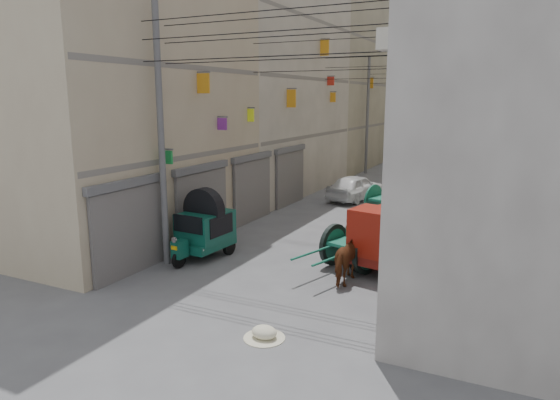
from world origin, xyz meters
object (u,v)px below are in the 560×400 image
Objects in this scene: feed_sack at (264,332)px; distant_car_grey at (442,162)px; auto_rickshaw at (204,226)px; second_cart at (389,201)px; horse at (351,258)px; distant_car_white at (355,187)px; distant_car_green at (426,152)px; tonga_cart at (350,248)px; mini_truck at (392,239)px.

feed_sack is 0.14× the size of distant_car_grey.
auto_rickshaw is 9.06m from second_cart.
horse is 24.50m from distant_car_grey.
distant_car_grey is at bearing 84.90° from auto_rickshaw.
distant_car_green is at bearing -78.19° from distant_car_white.
tonga_cart is at bearing 118.61° from distant_car_white.
second_cart is 1.17× the size of horse.
horse is at bearing 113.61° from distant_car_green.
distant_car_green is (1.58, 31.30, -0.38)m from auto_rickshaw.
second_cart is 0.50× the size of distant_car_white.
tonga_cart is at bearing -143.66° from mini_truck.
distant_car_white is at bearing 124.98° from mini_truck.
tonga_cart is 1.60× the size of second_cart.
auto_rickshaw reaches higher than distant_car_green.
mini_truck is at bearing 42.09° from tonga_cart.
tonga_cart is 30.52m from distant_car_green.
horse is 31.60m from distant_car_green.
feed_sack is at bearing -83.96° from distant_car_grey.
distant_car_white is at bearing 107.16° from distant_car_green.
tonga_cart is 1.29m from mini_truck.
horse reaches higher than tonga_cart.
distant_car_white is at bearing 86.39° from auto_rickshaw.
auto_rickshaw is 4.44× the size of feed_sack.
horse is at bearing 118.96° from distant_car_white.
horse is at bearing -104.24° from mini_truck.
distant_car_grey is at bearing 107.40° from second_cart.
auto_rickshaw is at bearing 136.47° from feed_sack.
horse is at bearing -82.33° from distant_car_grey.
horse is at bearing 81.43° from feed_sack.
mini_truck is 2.32× the size of horse.
tonga_cart is 5.43× the size of feed_sack.
second_cart is 0.48× the size of distant_car_grey.
second_cart is 16.30m from distant_car_grey.
second_cart is at bearing 67.12° from auto_rickshaw.
second_cart is 0.43× the size of distant_car_green.
distant_car_white is (-3.14, 10.47, -0.02)m from tonga_cart.
mini_truck is 0.85× the size of distant_car_green.
second_cart is at bearing 116.26° from mini_truck.
second_cart is at bearing 113.48° from distant_car_green.
distant_car_grey is at bearing 91.01° from feed_sack.
feed_sack is at bearing 111.88° from distant_car_green.
distant_car_grey reaches higher than tonga_cart.
second_cart is 4.21m from distant_car_white.
second_cart is (-0.58, 7.14, 0.07)m from tonga_cart.
horse is (0.39, -1.04, 0.01)m from tonga_cart.
auto_rickshaw reaches higher than feed_sack.
horse is (0.97, -8.18, -0.06)m from second_cart.
distant_car_white reaches higher than tonga_cart.
distant_car_white is (-2.91, 15.64, 0.52)m from feed_sack.
mini_truck is at bearing 18.18° from auto_rickshaw.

